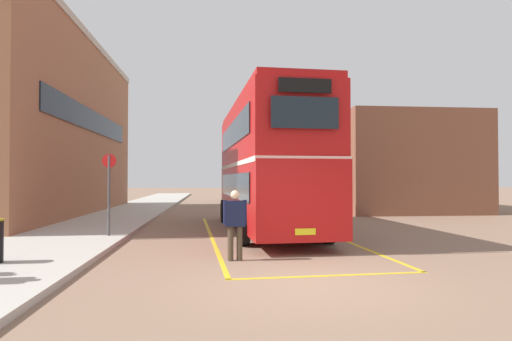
% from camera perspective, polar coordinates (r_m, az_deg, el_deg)
% --- Properties ---
extents(ground_plane, '(135.60, 135.60, 0.00)m').
position_cam_1_polar(ground_plane, '(22.50, -1.23, -6.06)').
color(ground_plane, '#846651').
extents(sidewalk_left, '(4.00, 57.60, 0.14)m').
position_cam_1_polar(sidewalk_left, '(25.26, -16.60, -5.31)').
color(sidewalk_left, '#B2ADA3').
rests_on(sidewalk_left, ground).
extents(brick_building_left, '(6.56, 18.68, 9.42)m').
position_cam_1_polar(brick_building_left, '(25.33, -27.98, 5.31)').
color(brick_building_left, '#9E6647').
rests_on(brick_building_left, ground).
extents(depot_building_right, '(7.86, 15.61, 5.70)m').
position_cam_1_polar(depot_building_right, '(31.10, 15.29, 0.62)').
color(depot_building_right, brown).
rests_on(depot_building_right, ground).
extents(double_decker_bus, '(3.29, 10.88, 4.75)m').
position_cam_1_polar(double_decker_bus, '(15.94, 1.37, 0.94)').
color(double_decker_bus, black).
rests_on(double_decker_bus, ground).
extents(single_deck_bus, '(3.43, 10.16, 3.02)m').
position_cam_1_polar(single_deck_bus, '(36.47, 0.84, -1.57)').
color(single_deck_bus, black).
rests_on(single_deck_bus, ground).
extents(pedestrian_boarding, '(0.56, 0.24, 1.67)m').
position_cam_1_polar(pedestrian_boarding, '(10.24, -2.82, -6.61)').
color(pedestrian_boarding, '#473828').
rests_on(pedestrian_boarding, ground).
extents(bus_stop_sign, '(0.44, 0.08, 2.60)m').
position_cam_1_polar(bus_stop_sign, '(14.34, -19.02, -2.00)').
color(bus_stop_sign, '#4C4C51').
rests_on(bus_stop_sign, sidewalk_left).
extents(bay_marking_yellow, '(4.94, 12.99, 0.01)m').
position_cam_1_polar(bay_marking_yellow, '(14.12, 2.59, -9.01)').
color(bay_marking_yellow, gold).
rests_on(bay_marking_yellow, ground).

